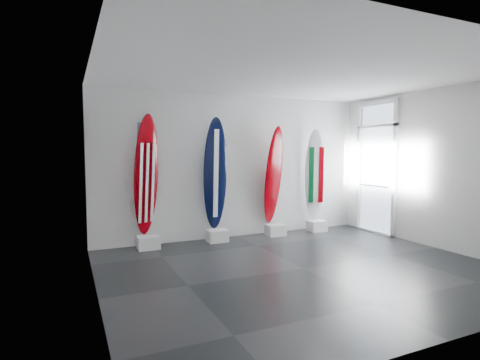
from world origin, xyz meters
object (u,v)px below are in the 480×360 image
surfboard_navy (215,174)px  surfboard_swiss (274,175)px  surfboard_usa (146,175)px  surfboard_italy (315,175)px

surfboard_navy → surfboard_swiss: size_ratio=1.06×
surfboard_navy → surfboard_swiss: 1.35m
surfboard_swiss → surfboard_usa: bearing=163.7°
surfboard_swiss → surfboard_navy: bearing=163.7°
surfboard_usa → surfboard_italy: surfboard_usa is taller
surfboard_italy → surfboard_navy: bearing=-159.9°
surfboard_usa → surfboard_swiss: size_ratio=1.07×
surfboard_navy → surfboard_italy: size_ratio=1.09×
surfboard_italy → surfboard_usa: bearing=-159.9°
surfboard_swiss → surfboard_italy: bearing=-16.3°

